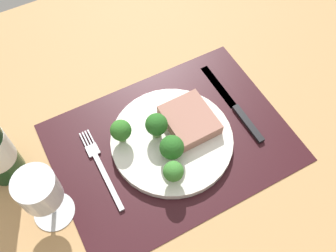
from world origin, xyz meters
TOP-DOWN VIEW (x-y plane):
  - ground_plane at (0.00, 0.00)cm, footprint 140.00×110.00cm
  - placemat at (0.00, 0.00)cm, footprint 47.58×34.90cm
  - plate at (0.00, 0.00)cm, footprint 24.91×24.91cm
  - steak at (4.85, 1.40)cm, footprint 9.48×10.95cm
  - broccoli_front_edge at (-4.06, -7.97)cm, footprint 3.90×3.90cm
  - broccoli_back_left at (-2.25, 2.19)cm, footprint 4.48×4.48cm
  - broccoli_near_steak at (-8.89, 4.43)cm, footprint 4.20×4.20cm
  - broccoli_near_fork at (-1.90, -3.40)cm, footprint 4.77×4.77cm
  - fork at (-15.09, 1.42)cm, footprint 2.40×19.20cm
  - knife at (16.20, 0.53)cm, footprint 1.80×23.00cm
  - wine_glass at (-26.25, -2.54)cm, footprint 7.60×7.60cm

SIDE VIEW (x-z plane):
  - ground_plane at x=0.00cm, z-range -3.00..0.00cm
  - placemat at x=0.00cm, z-range 0.00..0.30cm
  - fork at x=-15.09cm, z-range 0.30..0.80cm
  - knife at x=16.20cm, z-range 0.20..1.00cm
  - plate at x=0.00cm, z-range 0.30..1.90cm
  - steak at x=4.85cm, z-range 1.90..4.51cm
  - broccoli_near_fork at x=-1.90cm, z-range 2.28..7.92cm
  - broccoli_front_edge at x=-4.06cm, z-range 2.51..7.90cm
  - broccoli_near_steak at x=-8.89cm, z-range 2.55..8.30cm
  - broccoli_back_left at x=-2.25cm, z-range 2.53..8.65cm
  - wine_glass at x=-26.25cm, z-range 2.92..16.71cm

